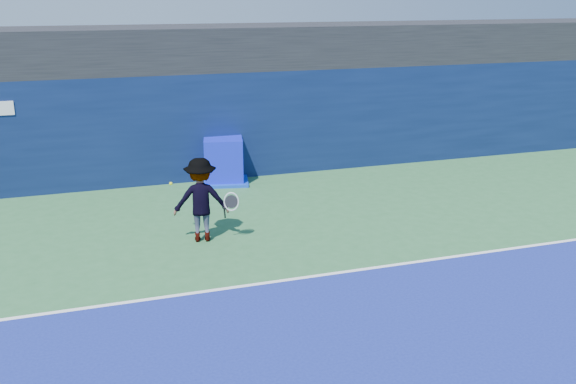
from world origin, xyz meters
TOP-DOWN VIEW (x-y plane):
  - ground at (0.00, 0.00)m, footprint 80.00×80.00m
  - baseline at (0.00, 3.00)m, footprint 24.00×0.10m
  - stadium_band at (0.00, 11.50)m, footprint 36.00×3.00m
  - back_wall_assembly at (-0.00, 10.50)m, footprint 36.00×1.03m
  - equipment_cart at (0.51, 9.74)m, footprint 1.56×1.56m
  - tennis_player at (-0.91, 5.53)m, footprint 1.39×0.87m
  - tennis_ball at (-1.47, 5.97)m, footprint 0.07×0.07m

SIDE VIEW (x-z plane):
  - ground at x=0.00m, z-range 0.00..0.00m
  - baseline at x=0.00m, z-range 0.01..0.01m
  - equipment_cart at x=0.51m, z-range -0.06..1.21m
  - tennis_player at x=-0.91m, z-range 0.00..1.82m
  - tennis_ball at x=-1.47m, z-range 1.16..1.23m
  - back_wall_assembly at x=0.00m, z-range 0.00..3.00m
  - stadium_band at x=0.00m, z-range 3.00..4.20m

